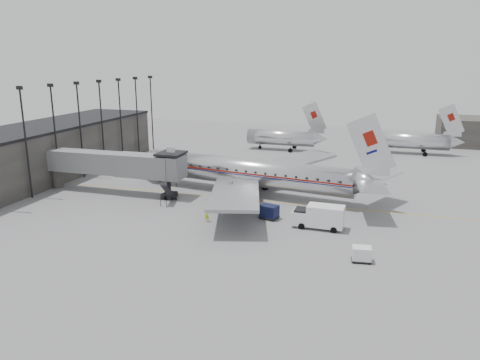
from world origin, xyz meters
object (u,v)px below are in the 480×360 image
object	(u,v)px
baggage_cart_navy	(269,212)
baggage_cart_white	(362,254)
service_van	(319,216)
ramp_worker	(207,215)
airliner	(250,172)

from	to	relation	value
baggage_cart_navy	baggage_cart_white	size ratio (longest dim) A/B	1.23
service_van	ramp_worker	bearing A→B (deg)	-170.29
baggage_cart_navy	baggage_cart_white	world-z (taller)	baggage_cart_navy
service_van	ramp_worker	xyz separation A→B (m)	(-12.93, -1.75, -0.63)
service_van	baggage_cart_white	size ratio (longest dim) A/B	2.87
baggage_cart_white	ramp_worker	bearing A→B (deg)	154.23
baggage_cart_navy	ramp_worker	size ratio (longest dim) A/B	1.58
service_van	ramp_worker	size ratio (longest dim) A/B	3.69
airliner	baggage_cart_white	distance (m)	25.22
baggage_cart_navy	service_van	bearing A→B (deg)	1.78
airliner	baggage_cart_navy	xyz separation A→B (m)	(5.23, -9.61, -2.22)
airliner	service_van	world-z (taller)	airliner
airliner	service_van	bearing A→B (deg)	-35.73
service_van	baggage_cart_white	world-z (taller)	service_van
service_van	baggage_cart_navy	distance (m)	6.33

